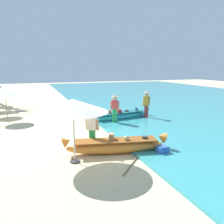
{
  "coord_description": "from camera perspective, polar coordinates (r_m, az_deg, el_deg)",
  "views": [
    {
      "loc": [
        -2.1,
        -9.0,
        3.39
      ],
      "look_at": [
        2.16,
        2.67,
        0.9
      ],
      "focal_mm": 36.83,
      "sensor_mm": 36.0,
      "label": 1
    }
  ],
  "objects": [
    {
      "name": "ground_plane",
      "position": [
        9.84,
        -6.58,
        -8.89
      ],
      "size": [
        80.0,
        80.0,
        0.0
      ],
      "primitive_type": "plane",
      "color": "beige"
    },
    {
      "name": "sea",
      "position": [
        23.36,
        22.41,
        2.25
      ],
      "size": [
        24.0,
        56.0,
        0.1
      ],
      "primitive_type": "cube",
      "color": "teal",
      "rests_on": "ground"
    },
    {
      "name": "boat_orange_foreground",
      "position": [
        9.16,
        0.92,
        -8.36
      ],
      "size": [
        4.18,
        1.47,
        0.82
      ],
      "color": "orange",
      "rests_on": "ground"
    },
    {
      "name": "boat_cyan_midground",
      "position": [
        14.69,
        2.13,
        -0.9
      ],
      "size": [
        4.34,
        1.27,
        0.76
      ],
      "color": "#33B2BC",
      "rests_on": "ground"
    },
    {
      "name": "person_vendor_hatted",
      "position": [
        13.57,
        0.68,
        1.29
      ],
      "size": [
        0.58,
        0.44,
        1.76
      ],
      "color": "green",
      "rests_on": "ground"
    },
    {
      "name": "person_tourist_customer",
      "position": [
        9.29,
        -4.96,
        -4.12
      ],
      "size": [
        0.56,
        0.45,
        1.63
      ],
      "color": "green",
      "rests_on": "ground"
    },
    {
      "name": "person_vendor_assistant",
      "position": [
        15.11,
        8.56,
        2.29
      ],
      "size": [
        0.46,
        0.58,
        1.82
      ],
      "color": "#B2383D",
      "rests_on": "ground"
    },
    {
      "name": "patio_umbrella_large",
      "position": [
        7.97,
        -9.63,
        1.53
      ],
      "size": [
        2.43,
        2.43,
        2.29
      ],
      "color": "#B7B7BC",
      "rests_on": "ground"
    },
    {
      "name": "parasol_row_0",
      "position": [
        15.42,
        -24.97,
        4.16
      ],
      "size": [
        1.6,
        1.6,
        1.91
      ],
      "color": "#8E6B47",
      "rests_on": "ground"
    },
    {
      "name": "cooler_box",
      "position": [
        9.24,
        12.43,
        -9.3
      ],
      "size": [
        0.43,
        0.32,
        0.35
      ],
      "primitive_type": "cube",
      "rotation": [
        0.0,
        0.0,
        0.05
      ],
      "color": "blue",
      "rests_on": "ground"
    },
    {
      "name": "paddle",
      "position": [
        8.46,
        5.46,
        -12.11
      ],
      "size": [
        1.41,
        1.53,
        0.05
      ],
      "color": "#8E6B47",
      "rests_on": "ground"
    }
  ]
}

